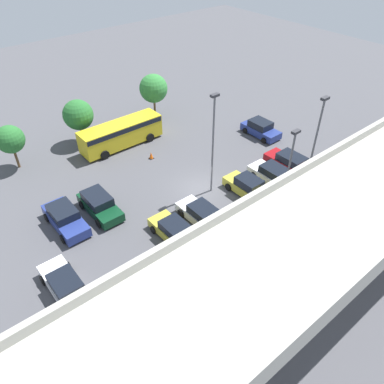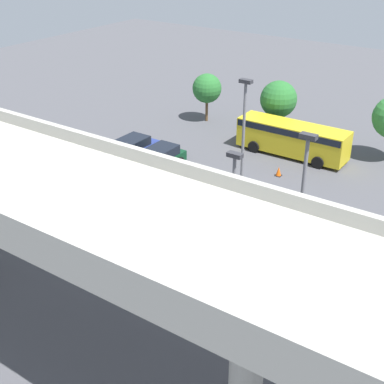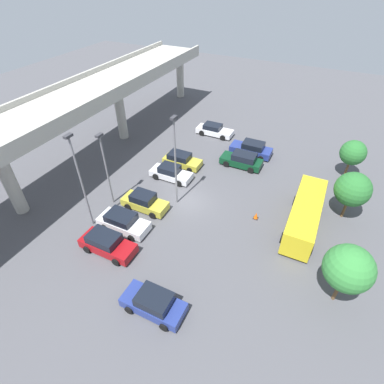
% 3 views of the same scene
% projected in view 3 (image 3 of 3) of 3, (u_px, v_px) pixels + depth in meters
% --- Properties ---
extents(ground_plane, '(103.42, 103.42, 0.00)m').
position_uv_depth(ground_plane, '(188.00, 201.00, 29.41)').
color(ground_plane, '#4C4C51').
extents(highway_overpass, '(49.44, 6.64, 8.34)m').
position_uv_depth(highway_overpass, '(66.00, 109.00, 29.68)').
color(highway_overpass, '#ADAAA0').
rests_on(highway_overpass, ground_plane).
extents(parked_car_0, '(2.12, 4.37, 1.63)m').
position_uv_depth(parked_car_0, '(154.00, 303.00, 20.02)').
color(parked_car_0, navy).
rests_on(parked_car_0, ground_plane).
extents(parked_car_1, '(2.11, 4.65, 1.64)m').
position_uv_depth(parked_car_1, '(107.00, 243.00, 24.10)').
color(parked_car_1, maroon).
rests_on(parked_car_1, ground_plane).
extents(parked_car_2, '(2.15, 4.59, 1.57)m').
position_uv_depth(parked_car_2, '(123.00, 222.00, 26.09)').
color(parked_car_2, silver).
rests_on(parked_car_2, ground_plane).
extents(parked_car_3, '(2.00, 4.41, 1.66)m').
position_uv_depth(parked_car_3, '(144.00, 202.00, 28.16)').
color(parked_car_3, gold).
rests_on(parked_car_3, ground_plane).
extents(parked_car_4, '(2.05, 4.50, 1.52)m').
position_uv_depth(parked_car_4, '(171.00, 173.00, 31.98)').
color(parked_car_4, silver).
rests_on(parked_car_4, ground_plane).
extents(parked_car_5, '(2.06, 4.33, 1.48)m').
position_uv_depth(parked_car_5, '(182.00, 160.00, 33.98)').
color(parked_car_5, gold).
rests_on(parked_car_5, ground_plane).
extents(parked_car_6, '(2.14, 4.64, 1.63)m').
position_uv_depth(parked_car_6, '(242.00, 160.00, 33.82)').
color(parked_car_6, '#0C381E').
rests_on(parked_car_6, ground_plane).
extents(parked_car_7, '(2.18, 4.88, 1.66)m').
position_uv_depth(parked_car_7, '(251.00, 149.00, 35.74)').
color(parked_car_7, navy).
rests_on(parked_car_7, ground_plane).
extents(parked_car_8, '(2.05, 4.83, 1.46)m').
position_uv_depth(parked_car_8, '(214.00, 130.00, 39.73)').
color(parked_car_8, silver).
rests_on(parked_car_8, ground_plane).
extents(shuttle_bus, '(8.61, 2.61, 2.51)m').
position_uv_depth(shuttle_bus, '(305.00, 213.00, 25.83)').
color(shuttle_bus, gold).
rests_on(shuttle_bus, ground_plane).
extents(lamp_post_near_aisle, '(0.70, 0.35, 8.90)m').
position_uv_depth(lamp_post_near_aisle, '(80.00, 177.00, 23.76)').
color(lamp_post_near_aisle, slate).
rests_on(lamp_post_near_aisle, ground_plane).
extents(lamp_post_mid_lot, '(0.70, 0.35, 8.94)m').
position_uv_depth(lamp_post_mid_lot, '(175.00, 157.00, 26.05)').
color(lamp_post_mid_lot, slate).
rests_on(lamp_post_mid_lot, ground_plane).
extents(lamp_post_by_overpass, '(0.70, 0.35, 7.37)m').
position_uv_depth(lamp_post_by_overpass, '(105.00, 165.00, 26.58)').
color(lamp_post_by_overpass, slate).
rests_on(lamp_post_by_overpass, ground_plane).
extents(tree_front_left, '(3.18, 3.18, 5.00)m').
position_uv_depth(tree_front_left, '(348.00, 269.00, 18.99)').
color(tree_front_left, brown).
rests_on(tree_front_left, ground_plane).
extents(tree_front_right, '(3.04, 3.04, 4.70)m').
position_uv_depth(tree_front_right, '(353.00, 189.00, 25.74)').
color(tree_front_right, brown).
rests_on(tree_front_right, ground_plane).
extents(tree_front_far_right, '(2.59, 2.59, 4.32)m').
position_uv_depth(tree_front_far_right, '(353.00, 153.00, 30.75)').
color(tree_front_far_right, brown).
rests_on(tree_front_far_right, ground_plane).
extents(traffic_cone, '(0.44, 0.44, 0.70)m').
position_uv_depth(traffic_cone, '(256.00, 216.00, 27.30)').
color(traffic_cone, black).
rests_on(traffic_cone, ground_plane).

